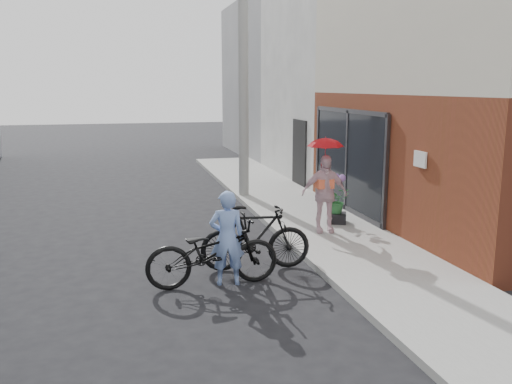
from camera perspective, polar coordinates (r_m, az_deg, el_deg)
name	(u,v)px	position (r m, az deg, el deg)	size (l,w,h in m)	color
ground	(261,269)	(9.66, 0.50, -8.07)	(80.00, 80.00, 0.00)	black
sidewalk	(329,229)	(12.11, 7.70, -3.91)	(2.20, 24.00, 0.12)	gray
curb	(279,233)	(11.73, 2.43, -4.31)	(0.12, 24.00, 0.12)	#9E9E99
plaster_building	(391,77)	(20.23, 14.06, 11.68)	(8.00, 6.00, 7.00)	white
east_building_far	(320,79)	(26.60, 6.76, 11.70)	(8.00, 8.00, 7.00)	gray
utility_pole	(243,74)	(15.22, -1.34, 12.31)	(0.28, 0.28, 7.00)	#9E9E99
officer	(227,238)	(8.73, -3.07, -4.86)	(0.57, 0.37, 1.55)	#7A99D9
bike_left	(212,252)	(8.74, -4.60, -6.33)	(0.75, 2.14, 1.12)	black
bike_right	(256,237)	(9.47, -0.04, -4.81)	(0.54, 1.93, 1.16)	black
kimono_woman	(324,194)	(11.50, 7.20, -0.18)	(0.96, 0.40, 1.65)	silver
parasol	(326,140)	(11.34, 7.34, 5.48)	(0.72, 0.72, 0.63)	red
planter	(337,218)	(12.45, 8.48, -2.71)	(0.42, 0.42, 0.22)	black
potted_plant	(337,201)	(12.36, 8.53, -0.90)	(0.52, 0.45, 0.58)	#2D7037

